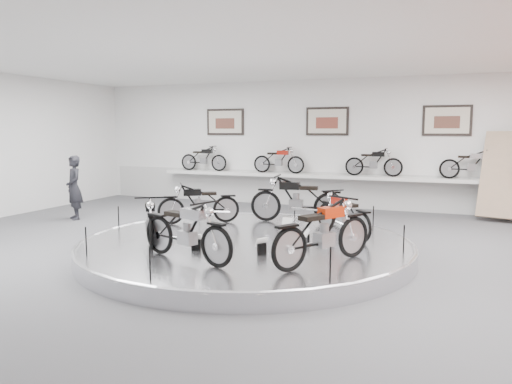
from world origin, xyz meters
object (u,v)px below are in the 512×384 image
at_px(bike_a, 343,214).
at_px(display_platform, 246,248).
at_px(bike_c, 199,203).
at_px(bike_b, 297,199).
at_px(bike_f, 323,232).
at_px(visitor, 74,188).
at_px(bike_d, 150,219).
at_px(bike_e, 186,230).
at_px(shelf, 324,176).

bearing_deg(bike_a, display_platform, 74.54).
height_order(display_platform, bike_c, bike_c).
xyz_separation_m(bike_b, bike_f, (1.43, -3.34, -0.02)).
relative_size(bike_f, visitor, 1.03).
distance_m(bike_c, bike_d, 2.10).
relative_size(bike_a, bike_f, 0.86).
bearing_deg(bike_d, bike_f, 51.00).
distance_m(bike_a, bike_b, 1.74).
bearing_deg(bike_c, bike_a, 142.95).
relative_size(bike_c, bike_e, 0.92).
distance_m(display_platform, bike_b, 2.29).
bearing_deg(visitor, shelf, 71.16).
height_order(display_platform, bike_d, bike_d).
distance_m(display_platform, bike_e, 1.92).
relative_size(shelf, bike_c, 6.97).
height_order(shelf, bike_a, bike_a).
bearing_deg(bike_e, bike_a, 72.47).
relative_size(bike_b, bike_d, 1.17).
bearing_deg(visitor, bike_b, 35.74).
xyz_separation_m(display_platform, shelf, (0.00, 6.40, 0.85)).
height_order(bike_a, bike_d, bike_d).
xyz_separation_m(shelf, bike_c, (-1.66, -5.19, -0.24)).
bearing_deg(bike_b, bike_c, 17.41).
height_order(bike_c, bike_f, bike_f).
relative_size(shelf, bike_e, 6.39).
xyz_separation_m(bike_c, bike_e, (1.35, -2.98, 0.04)).
bearing_deg(bike_e, bike_b, 98.15).
bearing_deg(bike_e, bike_d, 163.36).
xyz_separation_m(bike_d, bike_e, (1.26, -0.88, 0.04)).
xyz_separation_m(bike_a, bike_e, (-2.00, -2.77, 0.05)).
xyz_separation_m(display_platform, bike_d, (-1.57, -0.89, 0.62)).
xyz_separation_m(bike_b, visitor, (-6.26, -0.19, 0.02)).
xyz_separation_m(bike_e, visitor, (-5.55, 3.74, 0.06)).
height_order(bike_f, visitor, visitor).
distance_m(bike_d, bike_f, 3.41).
height_order(shelf, visitor, visitor).
bearing_deg(display_platform, shelf, 90.00).
distance_m(shelf, bike_c, 5.45).
distance_m(display_platform, bike_c, 2.14).
bearing_deg(display_platform, bike_d, -150.44).
xyz_separation_m(shelf, bike_f, (1.82, -7.60, -0.17)).
distance_m(bike_d, visitor, 5.16).
height_order(display_platform, bike_a, bike_a).
xyz_separation_m(display_platform, visitor, (-5.87, 1.96, 0.72)).
bearing_deg(bike_c, bike_f, 111.95).
xyz_separation_m(bike_d, visitor, (-4.29, 2.85, 0.10)).
xyz_separation_m(shelf, bike_b, (0.39, -4.25, -0.15)).
xyz_separation_m(bike_f, visitor, (-7.68, 3.16, 0.04)).
bearing_deg(bike_d, bike_c, 148.43).
distance_m(bike_c, bike_f, 4.23).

